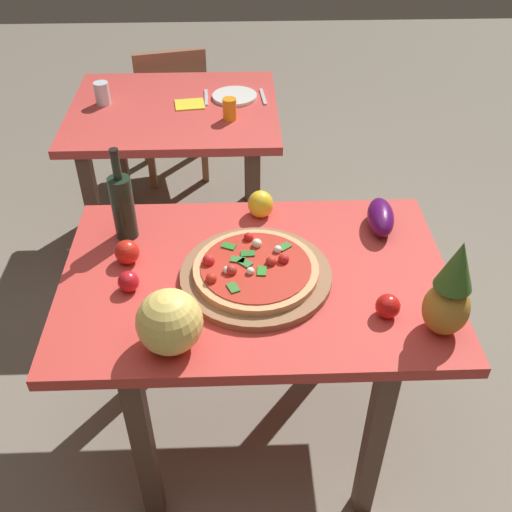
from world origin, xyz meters
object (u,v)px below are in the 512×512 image
at_px(tomato_beside_pepper, 128,281).
at_px(melon, 170,322).
at_px(dining_chair, 172,106).
at_px(wine_bottle, 123,205).
at_px(pizza_board, 257,275).
at_px(eggplant, 381,217).
at_px(pizza, 255,268).
at_px(fork_utensil, 206,97).
at_px(dinner_plate, 235,96).
at_px(pineapple_left, 450,293).
at_px(tomato_by_bottle, 388,306).
at_px(napkin_folded, 190,104).
at_px(drinking_glass_juice, 230,109).
at_px(display_table, 256,297).
at_px(drinking_glass_water, 102,93).
at_px(bell_pepper, 261,204).
at_px(background_table, 175,128).
at_px(knife_utensil, 263,97).
at_px(tomato_at_corner, 127,252).

bearing_deg(tomato_beside_pepper, melon, -57.78).
distance_m(dining_chair, wine_bottle, 1.72).
xyz_separation_m(pizza_board, eggplant, (0.44, 0.26, 0.03)).
xyz_separation_m(dining_chair, pizza, (0.43, -1.91, 0.34)).
relative_size(melon, fork_utensil, 1.01).
bearing_deg(dinner_plate, pineapple_left, -70.11).
relative_size(pineapple_left, dinner_plate, 1.42).
xyz_separation_m(pizza_board, pizza, (-0.00, 0.00, 0.03)).
bearing_deg(pineapple_left, tomato_by_bottle, 156.62).
bearing_deg(melon, dining_chair, 95.04).
distance_m(pizza, napkin_folded, 1.31).
bearing_deg(fork_utensil, drinking_glass_juice, -66.11).
bearing_deg(display_table, eggplant, 28.04).
height_order(wine_bottle, melon, wine_bottle).
relative_size(melon, tomato_beside_pepper, 2.78).
relative_size(dining_chair, drinking_glass_juice, 8.52).
height_order(drinking_glass_water, napkin_folded, drinking_glass_water).
bearing_deg(tomato_by_bottle, bell_pepper, 123.50).
height_order(background_table, dinner_plate, dinner_plate).
height_order(eggplant, tomato_by_bottle, eggplant).
bearing_deg(dinner_plate, wine_bottle, -108.69).
bearing_deg(bell_pepper, tomato_by_bottle, -56.50).
distance_m(dining_chair, fork_utensil, 0.68).
bearing_deg(tomato_by_bottle, eggplant, 81.54).
xyz_separation_m(background_table, drinking_glass_juice, (0.27, -0.14, 0.16)).
height_order(pizza_board, pizza, pizza).
distance_m(wine_bottle, tomato_by_bottle, 0.92).
distance_m(pizza_board, napkin_folded, 1.31).
relative_size(display_table, wine_bottle, 3.70).
bearing_deg(melon, eggplant, 37.79).
bearing_deg(eggplant, knife_utensil, 108.04).
xyz_separation_m(pizza_board, pineapple_left, (0.52, -0.24, 0.13)).
distance_m(bell_pepper, napkin_folded, 0.98).
bearing_deg(wine_bottle, drinking_glass_juice, 68.12).
relative_size(display_table, pineapple_left, 3.93).
distance_m(drinking_glass_juice, fork_utensil, 0.27).
height_order(background_table, pineapple_left, pineapple_left).
distance_m(tomato_at_corner, drinking_glass_juice, 1.07).
xyz_separation_m(wine_bottle, pineapple_left, (0.95, -0.48, 0.02)).
relative_size(tomato_beside_pepper, napkin_folded, 0.47).
xyz_separation_m(drinking_glass_water, napkin_folded, (0.42, -0.03, -0.05)).
xyz_separation_m(background_table, tomato_at_corner, (-0.06, -1.17, 0.15)).
height_order(dining_chair, melon, melon).
bearing_deg(tomato_by_bottle, fork_utensil, 110.53).
bearing_deg(bell_pepper, napkin_folded, 108.00).
distance_m(eggplant, drinking_glass_juice, 1.01).
xyz_separation_m(wine_bottle, fork_utensil, (0.24, 1.11, -0.12)).
distance_m(tomato_beside_pepper, knife_utensil, 1.47).
relative_size(pizza, dinner_plate, 1.78).
bearing_deg(pineapple_left, background_table, 120.08).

